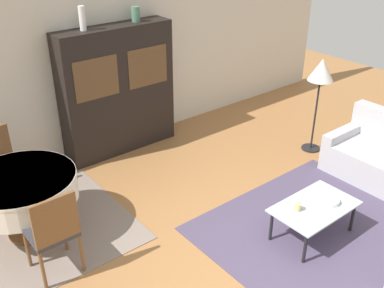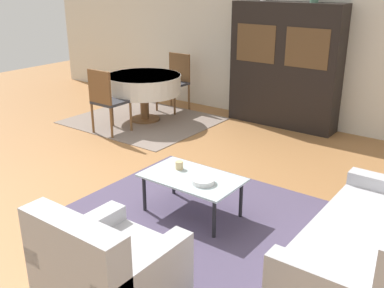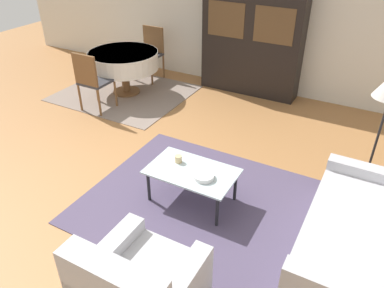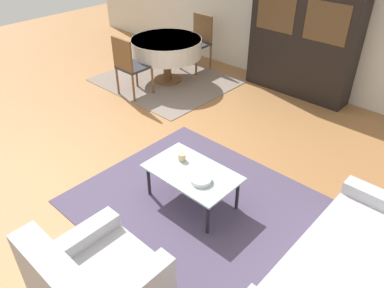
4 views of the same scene
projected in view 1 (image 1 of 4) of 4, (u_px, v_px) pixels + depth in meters
The scene contains 13 objects.
ground_plane at pixel (265, 287), 4.43m from camera, with size 14.00×14.00×0.00m, color #9E6B3D.
wall_back at pixel (82, 65), 6.30m from camera, with size 10.00×0.06×2.70m.
area_rug at pixel (318, 230), 5.19m from camera, with size 2.56×2.13×0.01m.
dining_rug at pixel (31, 234), 5.13m from camera, with size 2.19×1.90×0.01m.
coffee_table at pixel (314, 209), 4.95m from camera, with size 0.96×0.59×0.40m.
display_cabinet at pixel (118, 91), 6.55m from camera, with size 1.72×0.39×1.88m.
dining_table at pixel (22, 189), 4.88m from camera, with size 1.20×1.20×0.75m.
dining_chair_near at pixel (53, 230), 4.33m from camera, with size 0.44×0.44×0.97m.
floor_lamp at pixel (321, 74), 6.38m from camera, with size 0.37×0.37×1.44m.
cup at pixel (298, 207), 4.84m from camera, with size 0.08×0.08×0.08m.
bowl at pixel (329, 201), 4.97m from camera, with size 0.22×0.22×0.05m.
vase_tall at pixel (82, 18), 5.79m from camera, with size 0.08×0.08×0.32m.
vase_short at pixel (136, 14), 6.27m from camera, with size 0.12×0.12×0.21m.
Camera 1 is at (-2.59, -2.09, 3.32)m, focal length 42.00 mm.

